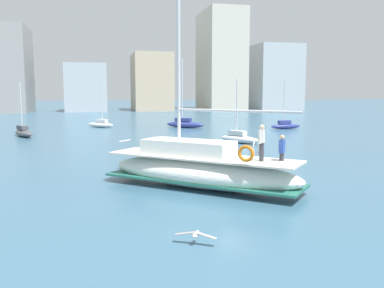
{
  "coord_description": "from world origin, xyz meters",
  "views": [
    {
      "loc": [
        -6.08,
        -18.17,
        4.42
      ],
      "look_at": [
        -1.53,
        2.14,
        1.8
      ],
      "focal_mm": 38.87,
      "sensor_mm": 36.0,
      "label": 1
    }
  ],
  "objects_px": {
    "moored_sloop_far": "(239,138)",
    "moored_catamaran": "(286,125)",
    "moored_sloop_near": "(101,124)",
    "moored_cutter_left": "(23,132)",
    "moored_cutter_right": "(185,123)",
    "seagull": "(196,235)",
    "main_sailboat": "(200,168)"
  },
  "relations": [
    {
      "from": "moored_sloop_near",
      "to": "moored_cutter_left",
      "type": "bearing_deg",
      "value": -128.85
    },
    {
      "from": "moored_sloop_far",
      "to": "moored_catamaran",
      "type": "relative_size",
      "value": 0.98
    },
    {
      "from": "main_sailboat",
      "to": "moored_cutter_right",
      "type": "distance_m",
      "value": 32.24
    },
    {
      "from": "moored_catamaran",
      "to": "seagull",
      "type": "height_order",
      "value": "moored_catamaran"
    },
    {
      "from": "main_sailboat",
      "to": "moored_sloop_far",
      "type": "relative_size",
      "value": 2.1
    },
    {
      "from": "main_sailboat",
      "to": "moored_cutter_left",
      "type": "xyz_separation_m",
      "value": [
        -11.86,
        25.23,
        -0.44
      ]
    },
    {
      "from": "main_sailboat",
      "to": "seagull",
      "type": "height_order",
      "value": "main_sailboat"
    },
    {
      "from": "moored_catamaran",
      "to": "seagull",
      "type": "bearing_deg",
      "value": -118.94
    },
    {
      "from": "main_sailboat",
      "to": "moored_cutter_left",
      "type": "height_order",
      "value": "main_sailboat"
    },
    {
      "from": "moored_catamaran",
      "to": "moored_cutter_right",
      "type": "distance_m",
      "value": 12.2
    },
    {
      "from": "moored_sloop_far",
      "to": "seagull",
      "type": "relative_size",
      "value": 4.8
    },
    {
      "from": "moored_sloop_far",
      "to": "main_sailboat",
      "type": "bearing_deg",
      "value": -114.99
    },
    {
      "from": "moored_sloop_far",
      "to": "moored_cutter_right",
      "type": "bearing_deg",
      "value": 95.39
    },
    {
      "from": "main_sailboat",
      "to": "moored_sloop_far",
      "type": "bearing_deg",
      "value": 65.01
    },
    {
      "from": "moored_sloop_far",
      "to": "moored_cutter_left",
      "type": "xyz_separation_m",
      "value": [
        -19.2,
        9.49,
        0.0
      ]
    },
    {
      "from": "moored_sloop_far",
      "to": "seagull",
      "type": "bearing_deg",
      "value": -111.97
    },
    {
      "from": "main_sailboat",
      "to": "seagull",
      "type": "relative_size",
      "value": 10.06
    },
    {
      "from": "moored_cutter_left",
      "to": "seagull",
      "type": "relative_size",
      "value": 4.72
    },
    {
      "from": "moored_cutter_left",
      "to": "seagull",
      "type": "height_order",
      "value": "moored_cutter_left"
    },
    {
      "from": "moored_cutter_left",
      "to": "seagull",
      "type": "distance_m",
      "value": 33.78
    },
    {
      "from": "seagull",
      "to": "moored_cutter_left",
      "type": "bearing_deg",
      "value": 107.24
    },
    {
      "from": "moored_catamaran",
      "to": "moored_cutter_right",
      "type": "bearing_deg",
      "value": 160.68
    },
    {
      "from": "moored_sloop_far",
      "to": "moored_catamaran",
      "type": "distance_m",
      "value": 15.58
    },
    {
      "from": "moored_sloop_far",
      "to": "moored_cutter_right",
      "type": "height_order",
      "value": "moored_cutter_right"
    },
    {
      "from": "moored_catamaran",
      "to": "moored_cutter_right",
      "type": "xyz_separation_m",
      "value": [
        -11.51,
        4.04,
        0.13
      ]
    },
    {
      "from": "moored_catamaran",
      "to": "moored_cutter_left",
      "type": "relative_size",
      "value": 1.04
    },
    {
      "from": "moored_sloop_near",
      "to": "moored_cutter_left",
      "type": "distance_m",
      "value": 12.03
    },
    {
      "from": "main_sailboat",
      "to": "moored_cutter_left",
      "type": "bearing_deg",
      "value": 115.18
    },
    {
      "from": "moored_sloop_near",
      "to": "moored_sloop_far",
      "type": "distance_m",
      "value": 22.17
    },
    {
      "from": "moored_cutter_right",
      "to": "seagull",
      "type": "xyz_separation_m",
      "value": [
        -7.68,
        -38.75,
        -0.27
      ]
    },
    {
      "from": "main_sailboat",
      "to": "moored_cutter_right",
      "type": "relative_size",
      "value": 1.37
    },
    {
      "from": "moored_catamaran",
      "to": "seagull",
      "type": "relative_size",
      "value": 4.89
    }
  ]
}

